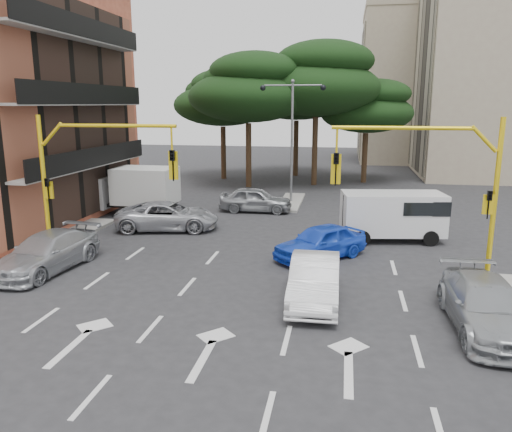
{
  "coord_description": "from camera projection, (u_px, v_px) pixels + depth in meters",
  "views": [
    {
      "loc": [
        3.41,
        -16.23,
        6.43
      ],
      "look_at": [
        -0.35,
        4.82,
        1.6
      ],
      "focal_mm": 35.0,
      "sensor_mm": 36.0,
      "label": 1
    }
  ],
  "objects": [
    {
      "name": "signal_mast_left",
      "position": [
        84.0,
        169.0,
        19.81
      ],
      "size": [
        5.79,
        0.37,
        6.0
      ],
      "color": "yellow",
      "rests_on": "ground"
    },
    {
      "name": "ground",
      "position": [
        242.0,
        290.0,
        17.58
      ],
      "size": [
        120.0,
        120.0,
        0.0
      ],
      "primitive_type": "plane",
      "color": "#28282B",
      "rests_on": "ground"
    },
    {
      "name": "van_white",
      "position": [
        392.0,
        216.0,
        23.8
      ],
      "size": [
        4.98,
        2.84,
        2.35
      ],
      "primitive_type": null,
      "rotation": [
        0.0,
        0.0,
        -1.41
      ],
      "color": "silver",
      "rests_on": "ground"
    },
    {
      "name": "median_strip",
      "position": [
        291.0,
        202.0,
        32.93
      ],
      "size": [
        1.4,
        6.0,
        0.15
      ],
      "primitive_type": "cube",
      "color": "gray",
      "rests_on": "ground"
    },
    {
      "name": "pine_left_far",
      "position": [
        223.0,
        98.0,
        42.17
      ],
      "size": [
        8.32,
        8.32,
        9.3
      ],
      "color": "#382616",
      "rests_on": "ground"
    },
    {
      "name": "apartment_beige_far",
      "position": [
        434.0,
        86.0,
        55.77
      ],
      "size": [
        16.2,
        12.15,
        16.7
      ],
      "color": "tan",
      "rests_on": "ground"
    },
    {
      "name": "signal_mast_right",
      "position": [
        442.0,
        178.0,
        17.47
      ],
      "size": [
        5.79,
        0.37,
        6.0
      ],
      "color": "yellow",
      "rests_on": "ground"
    },
    {
      "name": "pine_left_near",
      "position": [
        249.0,
        88.0,
        37.66
      ],
      "size": [
        9.15,
        9.15,
        10.23
      ],
      "color": "#382616",
      "rests_on": "ground"
    },
    {
      "name": "car_silver_parked",
      "position": [
        486.0,
        306.0,
        14.39
      ],
      "size": [
        2.18,
        5.06,
        1.45
      ],
      "primitive_type": "imported",
      "rotation": [
        0.0,
        0.0,
        0.03
      ],
      "color": "#9CA0A4",
      "rests_on": "ground"
    },
    {
      "name": "pine_back",
      "position": [
        297.0,
        90.0,
        43.87
      ],
      "size": [
        9.15,
        9.15,
        10.23
      ],
      "color": "#382616",
      "rests_on": "ground"
    },
    {
      "name": "car_silver_cross_b",
      "position": [
        256.0,
        200.0,
        30.22
      ],
      "size": [
        4.39,
        1.81,
        1.49
      ],
      "primitive_type": "imported",
      "rotation": [
        0.0,
        0.0,
        1.58
      ],
      "color": "#92959A",
      "rests_on": "ground"
    },
    {
      "name": "car_white_hatch",
      "position": [
        315.0,
        280.0,
        16.47
      ],
      "size": [
        1.66,
        4.56,
        1.49
      ],
      "primitive_type": "imported",
      "rotation": [
        0.0,
        0.0,
        0.02
      ],
      "color": "white",
      "rests_on": "ground"
    },
    {
      "name": "box_truck_a",
      "position": [
        129.0,
        191.0,
        29.3
      ],
      "size": [
        5.77,
        2.52,
        2.82
      ],
      "primitive_type": null,
      "rotation": [
        0.0,
        0.0,
        1.55
      ],
      "color": "silver",
      "rests_on": "ground"
    },
    {
      "name": "car_silver_wagon",
      "position": [
        47.0,
        252.0,
        19.53
      ],
      "size": [
        2.61,
        5.25,
        1.46
      ],
      "primitive_type": "imported",
      "rotation": [
        0.0,
        0.0,
        -0.11
      ],
      "color": "#A5A8AD",
      "rests_on": "ground"
    },
    {
      "name": "car_silver_cross_a",
      "position": [
        168.0,
        216.0,
        25.87
      ],
      "size": [
        5.6,
        3.39,
        1.45
      ],
      "primitive_type": "imported",
      "rotation": [
        0.0,
        0.0,
        1.77
      ],
      "color": "#ACAEB4",
      "rests_on": "ground"
    },
    {
      "name": "car_blue_compact",
      "position": [
        320.0,
        242.0,
        21.01
      ],
      "size": [
        4.2,
        4.29,
        1.46
      ],
      "primitive_type": "imported",
      "rotation": [
        0.0,
        0.0,
        -0.76
      ],
      "color": "blue",
      "rests_on": "ground"
    },
    {
      "name": "street_lamp_center",
      "position": [
        292.0,
        120.0,
        31.75
      ],
      "size": [
        4.16,
        0.36,
        7.77
      ],
      "color": "slate",
      "rests_on": "median_strip"
    },
    {
      "name": "pine_right",
      "position": [
        368.0,
        106.0,
        40.27
      ],
      "size": [
        7.49,
        7.49,
        8.37
      ],
      "color": "#382616",
      "rests_on": "ground"
    },
    {
      "name": "pine_center",
      "position": [
        317.0,
        79.0,
        38.58
      ],
      "size": [
        9.98,
        9.98,
        11.16
      ],
      "color": "#382616",
      "rests_on": "ground"
    }
  ]
}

